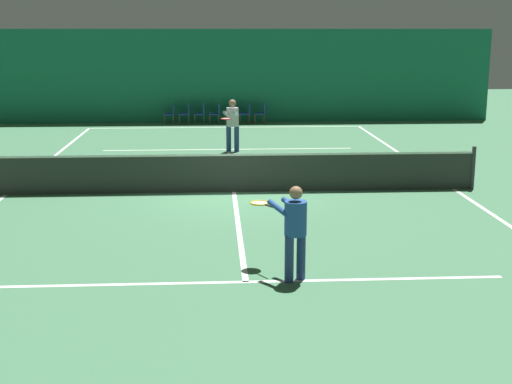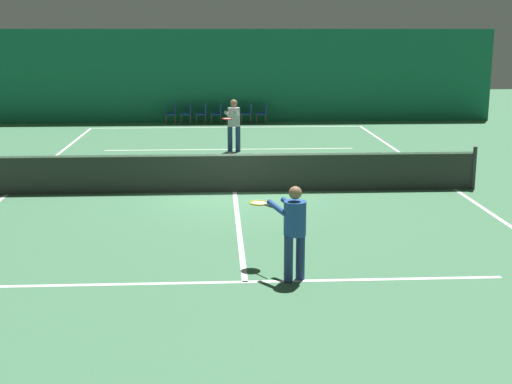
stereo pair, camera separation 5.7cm
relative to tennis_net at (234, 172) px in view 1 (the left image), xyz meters
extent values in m
plane|color=#3D704C|center=(0.00, 0.00, -0.51)|extent=(60.00, 60.00, 0.00)
cube|color=#196B4C|center=(0.00, 13.65, 1.45)|extent=(23.00, 0.12, 3.92)
cube|color=white|center=(0.00, 11.90, -0.51)|extent=(11.00, 0.10, 0.00)
cube|color=white|center=(0.00, 6.40, -0.51)|extent=(8.25, 0.10, 0.00)
cube|color=white|center=(0.00, -6.40, -0.51)|extent=(8.25, 0.10, 0.00)
cube|color=white|center=(-5.50, 0.00, -0.51)|extent=(0.10, 23.80, 0.00)
cube|color=white|center=(5.50, 0.00, -0.51)|extent=(0.10, 23.80, 0.00)
cube|color=white|center=(0.00, 0.00, -0.51)|extent=(0.10, 12.80, 0.00)
cube|color=#2D332D|center=(0.00, 0.00, -0.04)|extent=(11.90, 0.02, 0.95)
cube|color=white|center=(0.00, 0.00, 0.41)|extent=(11.90, 0.02, 0.05)
cylinder|color=#333338|center=(5.95, 0.00, 0.02)|extent=(0.10, 0.10, 1.07)
cylinder|color=navy|center=(0.68, -6.44, -0.14)|extent=(0.20, 0.20, 0.75)
cylinder|color=navy|center=(0.88, -6.31, -0.14)|extent=(0.20, 0.20, 0.75)
cylinder|color=#234C99|center=(0.78, -6.37, 0.51)|extent=(0.48, 0.48, 0.54)
sphere|color=#936B4C|center=(0.78, -6.37, 0.92)|extent=(0.21, 0.21, 0.21)
cylinder|color=#234C99|center=(0.53, -6.24, 0.63)|extent=(0.35, 0.48, 0.22)
cylinder|color=#234C99|center=(0.77, -6.09, 0.63)|extent=(0.35, 0.48, 0.22)
cylinder|color=black|center=(0.44, -5.83, 0.57)|extent=(0.19, 0.27, 0.03)
torus|color=gold|center=(0.27, -5.57, 0.57)|extent=(0.46, 0.46, 0.03)
cylinder|color=silver|center=(0.27, -5.57, 0.57)|extent=(0.38, 0.38, 0.00)
cylinder|color=navy|center=(0.27, 5.94, -0.10)|extent=(0.19, 0.19, 0.83)
cylinder|color=navy|center=(0.01, 6.00, -0.10)|extent=(0.19, 0.19, 0.83)
cylinder|color=#B7B7BC|center=(0.14, 5.97, 0.62)|extent=(0.47, 0.47, 0.60)
sphere|color=#936B4C|center=(0.14, 5.97, 1.07)|extent=(0.23, 0.23, 0.23)
cylinder|color=#B7B7BC|center=(0.23, 5.67, 0.76)|extent=(0.23, 0.58, 0.24)
cylinder|color=#B7B7BC|center=(-0.08, 5.74, 0.76)|extent=(0.23, 0.58, 0.24)
cylinder|color=black|center=(-0.02, 5.29, 0.68)|extent=(0.10, 0.30, 0.03)
torus|color=red|center=(-0.09, 4.99, 0.68)|extent=(0.40, 0.40, 0.03)
cylinder|color=silver|center=(-0.09, 4.99, 0.68)|extent=(0.33, 0.33, 0.00)
cylinder|color=brown|center=(-2.55, 13.29, -0.32)|extent=(0.03, 0.03, 0.39)
cylinder|color=brown|center=(-2.55, 12.91, -0.32)|extent=(0.03, 0.03, 0.39)
cylinder|color=brown|center=(-2.17, 13.29, -0.32)|extent=(0.03, 0.03, 0.39)
cylinder|color=brown|center=(-2.17, 12.91, -0.32)|extent=(0.03, 0.03, 0.39)
cube|color=navy|center=(-2.36, 13.10, -0.10)|extent=(0.44, 0.44, 0.05)
cube|color=navy|center=(-2.16, 13.10, 0.13)|extent=(0.04, 0.44, 0.40)
cylinder|color=brown|center=(-1.91, 13.29, -0.32)|extent=(0.03, 0.03, 0.39)
cylinder|color=brown|center=(-1.91, 12.91, -0.32)|extent=(0.03, 0.03, 0.39)
cylinder|color=brown|center=(-1.53, 13.29, -0.32)|extent=(0.03, 0.03, 0.39)
cylinder|color=brown|center=(-1.53, 12.91, -0.32)|extent=(0.03, 0.03, 0.39)
cube|color=navy|center=(-1.72, 13.10, -0.10)|extent=(0.44, 0.44, 0.05)
cube|color=navy|center=(-1.52, 13.10, 0.13)|extent=(0.04, 0.44, 0.40)
cylinder|color=brown|center=(-1.27, 13.29, -0.32)|extent=(0.03, 0.03, 0.39)
cylinder|color=brown|center=(-1.27, 12.91, -0.32)|extent=(0.03, 0.03, 0.39)
cylinder|color=brown|center=(-0.89, 13.29, -0.32)|extent=(0.03, 0.03, 0.39)
cylinder|color=brown|center=(-0.89, 12.91, -0.32)|extent=(0.03, 0.03, 0.39)
cube|color=navy|center=(-1.08, 13.10, -0.10)|extent=(0.44, 0.44, 0.05)
cube|color=navy|center=(-0.88, 13.10, 0.13)|extent=(0.04, 0.44, 0.40)
cylinder|color=brown|center=(-0.64, 13.29, -0.32)|extent=(0.03, 0.03, 0.39)
cylinder|color=brown|center=(-0.64, 12.91, -0.32)|extent=(0.03, 0.03, 0.39)
cylinder|color=brown|center=(-0.26, 13.29, -0.32)|extent=(0.03, 0.03, 0.39)
cylinder|color=brown|center=(-0.26, 12.91, -0.32)|extent=(0.03, 0.03, 0.39)
cube|color=navy|center=(-0.45, 13.10, -0.10)|extent=(0.44, 0.44, 0.05)
cube|color=navy|center=(-0.25, 13.10, 0.13)|extent=(0.04, 0.44, 0.40)
cylinder|color=brown|center=(0.00, 13.29, -0.32)|extent=(0.03, 0.03, 0.39)
cylinder|color=brown|center=(0.00, 12.91, -0.32)|extent=(0.03, 0.03, 0.39)
cylinder|color=brown|center=(0.38, 13.29, -0.32)|extent=(0.03, 0.03, 0.39)
cylinder|color=brown|center=(0.38, 12.91, -0.32)|extent=(0.03, 0.03, 0.39)
cube|color=navy|center=(0.19, 13.10, -0.10)|extent=(0.44, 0.44, 0.05)
cube|color=navy|center=(0.39, 13.10, 0.13)|extent=(0.04, 0.44, 0.40)
cylinder|color=brown|center=(0.64, 13.29, -0.32)|extent=(0.03, 0.03, 0.39)
cylinder|color=brown|center=(0.64, 12.91, -0.32)|extent=(0.03, 0.03, 0.39)
cylinder|color=brown|center=(1.02, 13.29, -0.32)|extent=(0.03, 0.03, 0.39)
cylinder|color=brown|center=(1.02, 12.91, -0.32)|extent=(0.03, 0.03, 0.39)
cube|color=navy|center=(0.83, 13.10, -0.10)|extent=(0.44, 0.44, 0.05)
cube|color=navy|center=(1.03, 13.10, 0.13)|extent=(0.04, 0.44, 0.40)
cylinder|color=brown|center=(1.27, 13.29, -0.32)|extent=(0.03, 0.03, 0.39)
cylinder|color=brown|center=(1.27, 12.91, -0.32)|extent=(0.03, 0.03, 0.39)
cylinder|color=brown|center=(1.65, 13.29, -0.32)|extent=(0.03, 0.03, 0.39)
cylinder|color=brown|center=(1.65, 12.91, -0.32)|extent=(0.03, 0.03, 0.39)
cube|color=navy|center=(1.46, 13.10, -0.10)|extent=(0.44, 0.44, 0.05)
cube|color=navy|center=(1.66, 13.10, 0.13)|extent=(0.04, 0.44, 0.40)
camera|label=1|loc=(-0.47, -17.02, 3.37)|focal=50.00mm
camera|label=2|loc=(-0.41, -17.02, 3.37)|focal=50.00mm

